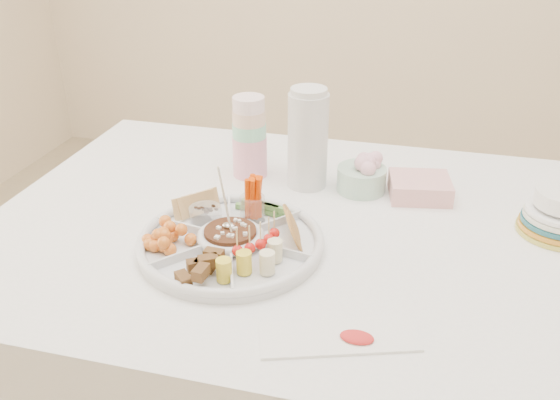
# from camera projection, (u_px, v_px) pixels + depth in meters

# --- Properties ---
(dining_table) EXTENTS (1.52, 1.02, 0.76)m
(dining_table) POSITION_uv_depth(u_px,v_px,m) (320.00, 356.00, 1.49)
(dining_table) COLOR white
(dining_table) RESTS_ON floor
(party_tray) EXTENTS (0.44, 0.44, 0.04)m
(party_tray) POSITION_uv_depth(u_px,v_px,m) (231.00, 239.00, 1.22)
(party_tray) COLOR white
(party_tray) RESTS_ON dining_table
(bean_dip) EXTENTS (0.12, 0.12, 0.04)m
(bean_dip) POSITION_uv_depth(u_px,v_px,m) (230.00, 236.00, 1.22)
(bean_dip) COLOR #39190C
(bean_dip) RESTS_ON party_tray
(tortillas) EXTENTS (0.11, 0.11, 0.06)m
(tortillas) POSITION_uv_depth(u_px,v_px,m) (293.00, 227.00, 1.22)
(tortillas) COLOR #C66B30
(tortillas) RESTS_ON party_tray
(carrot_cucumber) EXTENTS (0.13, 0.13, 0.10)m
(carrot_cucumber) POSITION_uv_depth(u_px,v_px,m) (258.00, 195.00, 1.31)
(carrot_cucumber) COLOR #DD3D00
(carrot_cucumber) RESTS_ON party_tray
(pita_raisins) EXTENTS (0.11, 0.11, 0.05)m
(pita_raisins) POSITION_uv_depth(u_px,v_px,m) (200.00, 206.00, 1.31)
(pita_raisins) COLOR #EBCE89
(pita_raisins) RESTS_ON party_tray
(cherries) EXTENTS (0.14, 0.14, 0.05)m
(cherries) POSITION_uv_depth(u_px,v_px,m) (166.00, 237.00, 1.21)
(cherries) COLOR orange
(cherries) RESTS_ON party_tray
(granola_chunks) EXTENTS (0.11, 0.11, 0.04)m
(granola_chunks) POSITION_uv_depth(u_px,v_px,m) (197.00, 266.00, 1.11)
(granola_chunks) COLOR brown
(granola_chunks) RESTS_ON party_tray
(banana_tomato) EXTENTS (0.11, 0.11, 0.08)m
(banana_tomato) POSITION_uv_depth(u_px,v_px,m) (266.00, 252.00, 1.11)
(banana_tomato) COLOR #EEE972
(banana_tomato) RESTS_ON party_tray
(cup_stack) EXTENTS (0.11, 0.11, 0.24)m
(cup_stack) POSITION_uv_depth(u_px,v_px,m) (249.00, 131.00, 1.49)
(cup_stack) COLOR #CEF3C2
(cup_stack) RESTS_ON dining_table
(thermos) EXTENTS (0.13, 0.13, 0.26)m
(thermos) POSITION_uv_depth(u_px,v_px,m) (308.00, 137.00, 1.44)
(thermos) COLOR silver
(thermos) RESTS_ON dining_table
(flower_bowl) EXTENTS (0.15, 0.15, 0.09)m
(flower_bowl) POSITION_uv_depth(u_px,v_px,m) (362.00, 174.00, 1.45)
(flower_bowl) COLOR #90C1A2
(flower_bowl) RESTS_ON dining_table
(napkin_stack) EXTENTS (0.16, 0.15, 0.05)m
(napkin_stack) POSITION_uv_depth(u_px,v_px,m) (420.00, 187.00, 1.43)
(napkin_stack) COLOR #E9A5A4
(napkin_stack) RESTS_ON dining_table
(placemat) EXTENTS (0.28, 0.17, 0.01)m
(placemat) POSITION_uv_depth(u_px,v_px,m) (339.00, 337.00, 0.99)
(placemat) COLOR silver
(placemat) RESTS_ON dining_table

